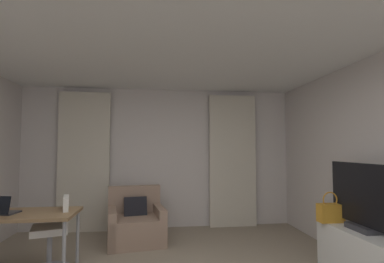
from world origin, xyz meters
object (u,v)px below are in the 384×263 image
Objects in this scene: desk_chair at (53,238)px; handbag_primary at (330,212)px; armchair at (136,224)px; tv_flatscreen at (362,199)px; tv_console at (364,258)px; laptop at (1,210)px; desk at (14,218)px.

desk_chair is 2.39× the size of handbag_primary.
tv_flatscreen is at bearing -34.08° from armchair.
tv_flatscreen is (0.00, 0.00, 0.63)m from tv_console.
laptop is at bearing 176.44° from handbag_primary.
desk_chair is at bearing 11.85° from desk.
desk_chair reaches higher than tv_console.
desk_chair is 3.61m from tv_flatscreen.
desk_chair is 2.44× the size of laptop.
laptop is 4.08m from tv_flatscreen.
tv_console is at bearing -10.07° from desk.
desk reaches higher than tv_console.
laptop is 0.98× the size of handbag_primary.
desk is 0.17m from laptop.
tv_console is 1.12× the size of tv_flatscreen.
desk is 3.98m from tv_console.
desk_chair is at bearing -133.61° from armchair.
tv_flatscreen is 0.47m from handbag_primary.
desk_chair is (0.42, 0.09, -0.27)m from desk.
desk_chair is (-0.92, -0.96, 0.11)m from armchair.
desk_chair reaches higher than armchair.
armchair is 0.69× the size of desk.
desk_chair is 0.67m from laptop.
tv_flatscreen is at bearing -10.03° from desk.
handbag_primary reaches higher than tv_console.
laptop reaches higher than desk_chair.
tv_flatscreen is at bearing -12.57° from desk_chair.
desk is (-1.33, -1.05, 0.38)m from armchair.
handbag_primary is (3.36, -0.38, 0.30)m from desk_chair.
armchair is at bearing 145.87° from tv_console.
desk_chair is 3.39m from handbag_primary.
laptop is at bearing 170.97° from tv_console.
tv_flatscreen is (4.03, -0.64, 0.16)m from laptop.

